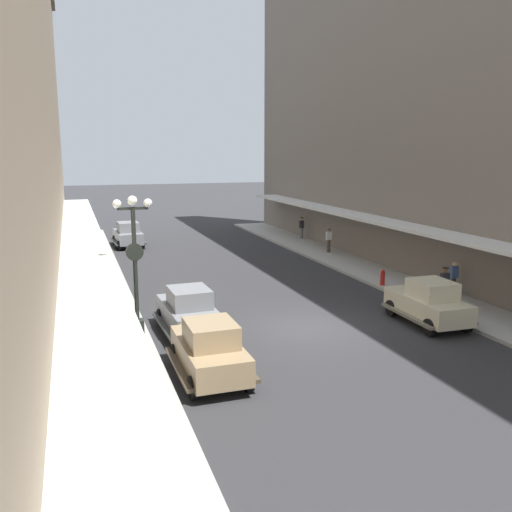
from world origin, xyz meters
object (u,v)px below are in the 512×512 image
(pedestrian_2, at_px, (444,285))
(pedestrian_5, at_px, (117,321))
(parked_car_3, at_px, (428,301))
(pedestrian_4, at_px, (302,228))
(parked_car_2, at_px, (128,234))
(parked_car_0, at_px, (209,348))
(pedestrian_0, at_px, (454,278))
(parked_car_1, at_px, (188,310))
(fire_hydrant, at_px, (383,277))
(lamp_post_with_clock, at_px, (135,259))
(pedestrian_3, at_px, (90,290))
(pedestrian_1, at_px, (329,240))

(pedestrian_2, relative_size, pedestrian_5, 1.00)
(parked_car_3, bearing_deg, pedestrian_4, 80.28)
(parked_car_2, relative_size, pedestrian_5, 2.58)
(pedestrian_4, bearing_deg, parked_car_0, -119.55)
(pedestrian_5, bearing_deg, parked_car_0, -55.03)
(parked_car_0, height_order, pedestrian_4, parked_car_0)
(pedestrian_0, relative_size, pedestrian_4, 0.98)
(parked_car_1, xyz_separation_m, pedestrian_4, (13.02, 19.12, 0.07))
(fire_hydrant, distance_m, pedestrian_4, 15.46)
(parked_car_0, height_order, fire_hydrant, parked_car_0)
(pedestrian_4, bearing_deg, fire_hydrant, -98.00)
(pedestrian_0, bearing_deg, lamp_post_with_clock, -177.53)
(parked_car_1, xyz_separation_m, pedestrian_0, (12.91, 0.95, 0.05))
(parked_car_3, height_order, pedestrian_0, parked_car_3)
(parked_car_0, distance_m, fire_hydrant, 13.73)
(pedestrian_2, distance_m, pedestrian_3, 15.62)
(pedestrian_2, bearing_deg, pedestrian_4, 85.77)
(pedestrian_0, bearing_deg, fire_hydrant, 125.41)
(pedestrian_4, bearing_deg, pedestrian_3, -137.65)
(parked_car_0, bearing_deg, pedestrian_5, 124.97)
(pedestrian_3, relative_size, pedestrian_4, 0.98)
(pedestrian_1, bearing_deg, pedestrian_5, -137.48)
(parked_car_2, height_order, pedestrian_3, parked_car_2)
(parked_car_2, relative_size, pedestrian_0, 2.63)
(parked_car_2, height_order, pedestrian_5, parked_car_2)
(parked_car_0, relative_size, parked_car_2, 0.99)
(parked_car_2, xyz_separation_m, pedestrian_0, (13.08, -19.69, 0.05))
(pedestrian_0, relative_size, pedestrian_2, 0.98)
(parked_car_2, xyz_separation_m, pedestrian_1, (12.56, -7.53, 0.05))
(pedestrian_1, height_order, pedestrian_2, pedestrian_2)
(fire_hydrant, height_order, pedestrian_3, pedestrian_3)
(parked_car_1, distance_m, parked_car_3, 9.60)
(parked_car_2, xyz_separation_m, lamp_post_with_clock, (-1.72, -20.33, 2.04))
(parked_car_3, bearing_deg, parked_car_2, 113.03)
(pedestrian_5, bearing_deg, pedestrian_2, 2.61)
(pedestrian_1, bearing_deg, lamp_post_with_clock, -138.15)
(parked_car_3, height_order, pedestrian_1, parked_car_3)
(parked_car_0, xyz_separation_m, lamp_post_with_clock, (-1.65, 4.56, 2.04))
(pedestrian_2, xyz_separation_m, pedestrian_3, (-15.04, 4.20, -0.02))
(parked_car_1, distance_m, pedestrian_4, 23.13)
(parked_car_0, bearing_deg, parked_car_2, 89.84)
(parked_car_2, height_order, lamp_post_with_clock, lamp_post_with_clock)
(parked_car_1, relative_size, parked_car_3, 1.00)
(parked_car_0, bearing_deg, parked_car_3, 13.65)
(fire_hydrant, bearing_deg, pedestrian_4, 82.00)
(pedestrian_0, distance_m, pedestrian_1, 12.16)
(fire_hydrant, relative_size, pedestrian_1, 0.50)
(parked_car_1, xyz_separation_m, pedestrian_2, (11.59, -0.09, 0.07))
(pedestrian_2, bearing_deg, parked_car_2, 119.58)
(lamp_post_with_clock, bearing_deg, pedestrian_4, 51.62)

